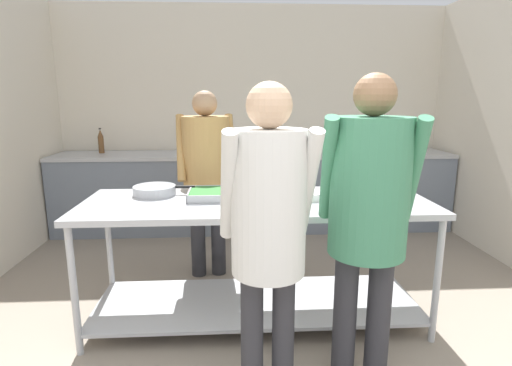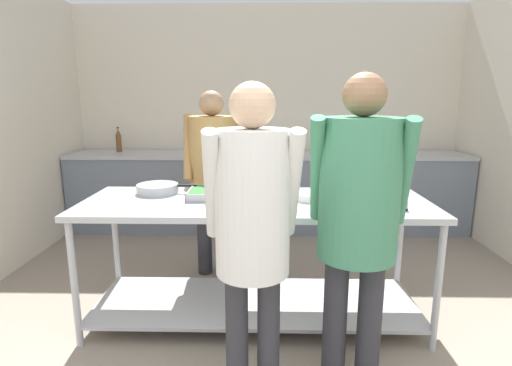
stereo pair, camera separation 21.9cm
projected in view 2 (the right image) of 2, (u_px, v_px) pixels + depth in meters
The scene contains 12 objects.
wall_rear at pixel (268, 117), 4.98m from camera, with size 4.79×0.06×2.65m.
back_counter at pixel (267, 191), 4.80m from camera, with size 4.63×0.65×0.92m.
serving_counter at pixel (256, 240), 2.78m from camera, with size 2.35×0.81×0.88m.
sauce_pan at pixel (158, 188), 2.93m from camera, with size 0.44×0.30×0.06m.
serving_tray_roast at pixel (218, 193), 2.81m from camera, with size 0.40×0.33×0.05m.
broccoli_bowl at pixel (269, 187), 2.93m from camera, with size 0.25×0.25×0.12m.
plate_stack at pixel (309, 196), 2.75m from camera, with size 0.23×0.23×0.05m.
serving_tray_vegetables at pixel (367, 201), 2.61m from camera, with size 0.43×0.30×0.05m.
guest_serving_left at pixel (253, 218), 1.87m from camera, with size 0.47×0.35×1.64m.
guest_serving_right at pixel (358, 206), 2.00m from camera, with size 0.54×0.40×1.69m.
cook_behind_counter at pixel (213, 165), 3.45m from camera, with size 0.52×0.40×1.62m.
water_bottle at pixel (119, 140), 4.81m from camera, with size 0.06×0.06×0.29m.
Camera 2 is at (-0.04, -0.74, 1.57)m, focal length 28.00 mm.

